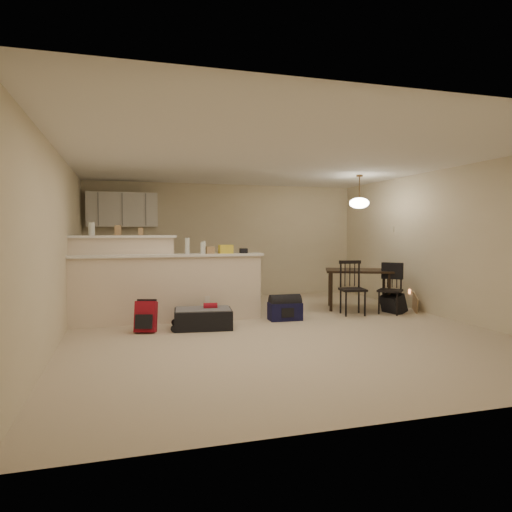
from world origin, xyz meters
name	(u,v)px	position (x,y,z in m)	size (l,w,h in m)	color
room	(275,245)	(0.00, 0.00, 1.25)	(7.00, 7.02, 2.50)	beige
breakfast_bar	(152,284)	(-1.76, 0.98, 0.61)	(3.08, 0.58, 1.39)	beige
upper_cabinets	(122,210)	(-2.20, 3.32, 1.90)	(1.40, 0.34, 0.70)	white
kitchen_counter	(133,280)	(-2.00, 3.19, 0.45)	(1.80, 0.60, 0.90)	white
thermostat	(392,229)	(2.98, 1.55, 1.50)	(0.02, 0.12, 0.12)	beige
jar	(92,229)	(-2.66, 1.12, 1.49)	(0.10, 0.10, 0.20)	silver
cereal_box	(118,230)	(-2.26, 1.12, 1.47)	(0.10, 0.07, 0.16)	tan
small_box	(141,232)	(-1.91, 1.12, 1.45)	(0.08, 0.06, 0.12)	tan
bottle_a	(187,246)	(-1.20, 0.90, 1.22)	(0.07, 0.07, 0.26)	silver
bottle_b	(202,248)	(-0.95, 0.90, 1.18)	(0.06, 0.06, 0.18)	silver
bag_lump	(226,249)	(-0.56, 0.90, 1.16)	(0.22, 0.18, 0.14)	tan
pouch	(244,251)	(-0.26, 0.90, 1.13)	(0.12, 0.10, 0.08)	tan
extra_item_x	(204,247)	(-0.93, 0.90, 1.19)	(0.06, 0.06, 0.20)	silver
extra_item_y	(210,250)	(-0.82, 0.90, 1.15)	(0.13, 0.10, 0.11)	tan
dining_table	(358,274)	(2.03, 1.16, 0.65)	(1.40, 1.19, 0.74)	black
pendant_lamp	(359,203)	(2.03, 1.16, 1.99)	(0.36, 0.36, 0.62)	brown
dining_chair_near	(353,288)	(1.64, 0.65, 0.47)	(0.41, 0.39, 0.94)	black
dining_chair_far	(390,289)	(2.32, 0.56, 0.44)	(0.38, 0.37, 0.88)	black
suitcase	(203,319)	(-1.05, 0.26, 0.14)	(0.84, 0.55, 0.29)	black
red_backpack	(146,317)	(-1.89, 0.24, 0.22)	(0.30, 0.18, 0.44)	maroon
navy_duffel	(285,311)	(0.34, 0.53, 0.14)	(0.53, 0.29, 0.29)	#111136
black_daypack	(393,304)	(2.42, 0.61, 0.17)	(0.37, 0.26, 0.33)	black
cardboard_sheet	(415,304)	(2.85, 0.57, 0.15)	(0.40, 0.02, 0.31)	tan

